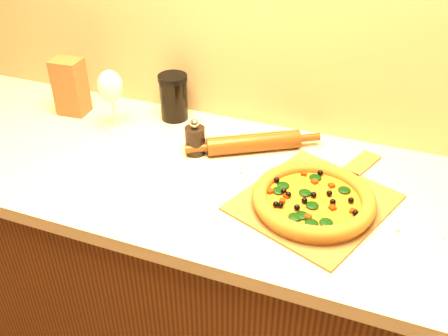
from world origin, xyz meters
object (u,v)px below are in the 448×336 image
at_px(pizza_peel, 317,200).
at_px(dark_jar, 174,97).
at_px(rolling_pin, 254,143).
at_px(wine_glass, 110,88).
at_px(pepper_grinder, 195,139).
at_px(pizza, 313,199).

distance_m(pizza_peel, dark_jar, 0.61).
bearing_deg(rolling_pin, dark_jar, 161.59).
bearing_deg(wine_glass, pepper_grinder, -8.81).
bearing_deg(rolling_pin, pizza_peel, -36.68).
distance_m(pizza_peel, rolling_pin, 0.29).
height_order(pizza, pepper_grinder, pepper_grinder).
height_order(pepper_grinder, dark_jar, dark_jar).
bearing_deg(pizza, dark_jar, 150.01).
distance_m(rolling_pin, wine_glass, 0.47).
bearing_deg(rolling_pin, wine_glass, -176.77).
xyz_separation_m(pizza_peel, wine_glass, (-0.69, 0.15, 0.14)).
relative_size(rolling_pin, dark_jar, 2.38).
relative_size(pepper_grinder, wine_glass, 0.57).
xyz_separation_m(pizza, dark_jar, (-0.54, 0.31, 0.05)).
distance_m(pizza_peel, wine_glass, 0.72).
bearing_deg(pizza, wine_glass, 165.25).
bearing_deg(rolling_pin, pepper_grinder, -155.14).
distance_m(pizza, rolling_pin, 0.31).
bearing_deg(rolling_pin, pizza, -42.35).
height_order(pizza_peel, rolling_pin, rolling_pin).
bearing_deg(pizza_peel, rolling_pin, 164.31).
height_order(pizza_peel, wine_glass, wine_glass).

